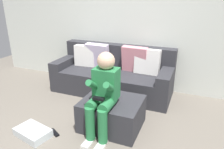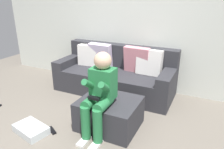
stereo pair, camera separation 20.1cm
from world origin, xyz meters
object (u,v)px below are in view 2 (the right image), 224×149
Objects in this scene: couch_sectional at (116,74)px; remote_by_storage_bin at (52,130)px; person_seated at (99,92)px; ottoman at (109,113)px; storage_bin at (31,129)px.

remote_by_storage_bin is at bearing -98.04° from couch_sectional.
person_seated is 0.88m from remote_by_storage_bin.
ottoman is 0.73× the size of person_seated.
couch_sectional is 4.73× the size of storage_bin.
couch_sectional reaches higher than remote_by_storage_bin.
ottoman is 0.44m from person_seated.
couch_sectional is at bearing 75.29° from storage_bin.
person_seated reaches higher than ottoman.
couch_sectional is at bearing 110.76° from ottoman.
couch_sectional is 1.79m from storage_bin.
ottoman is 1.72× the size of storage_bin.
person_seated is at bearing -104.11° from ottoman.
ottoman is at bearing 75.89° from person_seated.
person_seated is at bearing 26.40° from storage_bin.
storage_bin is (-0.45, -1.71, -0.28)m from couch_sectional.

